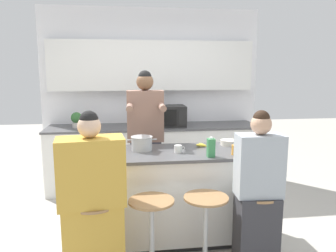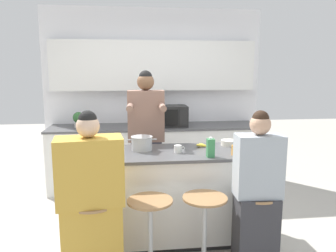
# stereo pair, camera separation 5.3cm
# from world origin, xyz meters

# --- Properties ---
(ground_plane) EXTENTS (16.00, 16.00, 0.00)m
(ground_plane) POSITION_xyz_m (0.00, 0.00, 0.00)
(ground_plane) COLOR #B2ADA3
(wall_back) EXTENTS (3.38, 0.22, 2.70)m
(wall_back) POSITION_xyz_m (0.00, 1.94, 1.54)
(wall_back) COLOR white
(wall_back) RESTS_ON ground_plane
(back_counter) EXTENTS (3.14, 0.70, 0.94)m
(back_counter) POSITION_xyz_m (0.00, 1.60, 0.47)
(back_counter) COLOR white
(back_counter) RESTS_ON ground_plane
(kitchen_island) EXTENTS (1.75, 0.73, 0.94)m
(kitchen_island) POSITION_xyz_m (0.00, 0.00, 0.47)
(kitchen_island) COLOR black
(kitchen_island) RESTS_ON ground_plane
(bar_stool_leftmost) EXTENTS (0.38, 0.38, 0.69)m
(bar_stool_leftmost) POSITION_xyz_m (-0.70, -0.63, 0.38)
(bar_stool_leftmost) COLOR #997047
(bar_stool_leftmost) RESTS_ON ground_plane
(bar_stool_center_left) EXTENTS (0.38, 0.38, 0.69)m
(bar_stool_center_left) POSITION_xyz_m (-0.23, -0.63, 0.38)
(bar_stool_center_left) COLOR #997047
(bar_stool_center_left) RESTS_ON ground_plane
(bar_stool_center_right) EXTENTS (0.38, 0.38, 0.69)m
(bar_stool_center_right) POSITION_xyz_m (0.23, -0.63, 0.38)
(bar_stool_center_right) COLOR #997047
(bar_stool_center_right) RESTS_ON ground_plane
(bar_stool_rightmost) EXTENTS (0.38, 0.38, 0.69)m
(bar_stool_rightmost) POSITION_xyz_m (0.70, -0.61, 0.38)
(bar_stool_rightmost) COLOR #997047
(bar_stool_rightmost) RESTS_ON ground_plane
(person_cooking) EXTENTS (0.44, 0.56, 1.75)m
(person_cooking) POSITION_xyz_m (-0.20, 0.56, 0.87)
(person_cooking) COLOR #383842
(person_cooking) RESTS_ON ground_plane
(person_wrapped_blanket) EXTENTS (0.55, 0.35, 1.45)m
(person_wrapped_blanket) POSITION_xyz_m (-0.71, -0.66, 0.68)
(person_wrapped_blanket) COLOR gold
(person_wrapped_blanket) RESTS_ON ground_plane
(person_seated_near) EXTENTS (0.40, 0.28, 1.43)m
(person_seated_near) POSITION_xyz_m (0.68, -0.66, 0.65)
(person_seated_near) COLOR #333338
(person_seated_near) RESTS_ON ground_plane
(cooking_pot) EXTENTS (0.31, 0.22, 0.15)m
(cooking_pot) POSITION_xyz_m (-0.27, 0.09, 1.01)
(cooking_pot) COLOR #B7BABC
(cooking_pot) RESTS_ON kitchen_island
(fruit_bowl) EXTENTS (0.18, 0.18, 0.06)m
(fruit_bowl) POSITION_xyz_m (0.69, 0.20, 0.97)
(fruit_bowl) COLOR silver
(fruit_bowl) RESTS_ON kitchen_island
(mixing_bowl_steel) EXTENTS (0.17, 0.17, 0.08)m
(mixing_bowl_steel) POSITION_xyz_m (-0.77, -0.16, 0.98)
(mixing_bowl_steel) COLOR silver
(mixing_bowl_steel) RESTS_ON kitchen_island
(coffee_cup_near) EXTENTS (0.11, 0.08, 0.10)m
(coffee_cup_near) POSITION_xyz_m (0.63, -0.22, 0.99)
(coffee_cup_near) COLOR orange
(coffee_cup_near) RESTS_ON kitchen_island
(coffee_cup_far) EXTENTS (0.11, 0.08, 0.08)m
(coffee_cup_far) POSITION_xyz_m (0.08, -0.06, 0.98)
(coffee_cup_far) COLOR white
(coffee_cup_far) RESTS_ON kitchen_island
(banana_bunch) EXTENTS (0.14, 0.10, 0.04)m
(banana_bunch) POSITION_xyz_m (0.37, 0.15, 0.96)
(banana_bunch) COLOR yellow
(banana_bunch) RESTS_ON kitchen_island
(juice_carton) EXTENTS (0.07, 0.07, 0.19)m
(juice_carton) POSITION_xyz_m (0.37, -0.26, 1.03)
(juice_carton) COLOR #38844C
(juice_carton) RESTS_ON kitchen_island
(microwave) EXTENTS (0.55, 0.39, 0.30)m
(microwave) POSITION_xyz_m (0.18, 1.56, 1.09)
(microwave) COLOR black
(microwave) RESTS_ON back_counter
(potted_plant) EXTENTS (0.16, 0.16, 0.22)m
(potted_plant) POSITION_xyz_m (-1.13, 1.60, 1.05)
(potted_plant) COLOR beige
(potted_plant) RESTS_ON back_counter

